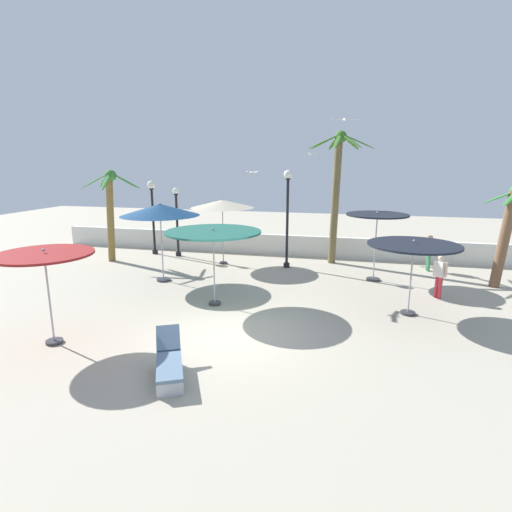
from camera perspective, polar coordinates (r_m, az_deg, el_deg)
name	(u,v)px	position (r m, az deg, el deg)	size (l,w,h in m)	color
ground_plane	(226,331)	(11.68, -4.18, -10.50)	(56.00, 56.00, 0.00)	#B2A893
boundary_wall	(286,245)	(20.86, 4.28, 1.55)	(25.20, 0.30, 1.04)	silver
patio_umbrella_0	(222,204)	(18.70, -4.75, 7.28)	(2.90, 2.90, 3.05)	#333338
patio_umbrella_1	(160,210)	(16.26, -13.35, 6.28)	(3.07, 3.07, 3.14)	#333338
patio_umbrella_2	(213,234)	(13.18, -6.04, 3.10)	(3.11, 3.11, 2.60)	#333338
patio_umbrella_3	(414,248)	(13.18, 21.27, 1.09)	(2.75, 2.75, 2.39)	#333338
patio_umbrella_4	(44,259)	(11.51, -27.59, -0.34)	(2.40, 2.40, 2.56)	#333338
patio_umbrella_5	(377,220)	(16.62, 16.65, 4.94)	(2.41, 2.41, 2.79)	#333338
palm_tree_0	(509,223)	(17.71, 32.02, 3.95)	(2.37, 2.18, 3.93)	brown
palm_tree_1	(337,183)	(19.09, 11.28, 10.00)	(2.95, 2.92, 6.04)	brown
palm_tree_2	(111,205)	(20.35, -19.76, 6.76)	(2.66, 2.66, 4.33)	olive
lamp_post_0	(153,206)	(21.45, -14.34, 6.76)	(0.41, 0.41, 3.76)	black
lamp_post_1	(288,208)	(18.02, 4.45, 6.79)	(0.38, 0.38, 4.34)	black
lamp_post_2	(177,218)	(20.72, -11.05, 5.32)	(0.32, 0.32, 3.44)	black
lounge_chair_0	(169,359)	(9.51, -12.14, -13.94)	(1.33, 1.93, 0.84)	#B7B7BC
guest_0	(440,272)	(15.49, 24.43, -2.11)	(0.42, 0.45, 1.54)	#D8333F
guest_1	(429,249)	(19.18, 23.19, 0.85)	(0.31, 0.55, 1.60)	#3F8C59
seagull_0	(344,119)	(21.54, 12.33, 18.25)	(1.32, 0.53, 0.14)	white
seagull_1	(251,173)	(14.99, -0.69, 11.59)	(0.39, 1.03, 0.14)	white
seagull_2	(310,154)	(21.68, 7.57, 14.05)	(1.15, 0.38, 0.19)	white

